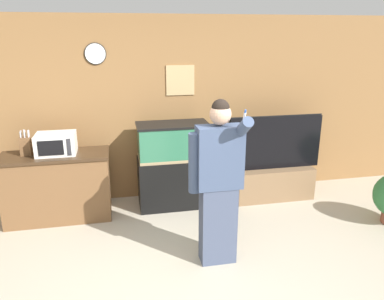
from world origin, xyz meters
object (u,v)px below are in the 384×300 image
at_px(counter_island, 58,187).
at_px(microwave, 56,144).
at_px(person_standing, 218,182).
at_px(aquarium_on_stand, 173,165).
at_px(knife_block, 26,146).
at_px(tv_on_stand, 273,174).

relative_size(counter_island, microwave, 2.81).
bearing_deg(person_standing, aquarium_on_stand, 99.31).
bearing_deg(knife_block, aquarium_on_stand, 1.44).
xyz_separation_m(counter_island, tv_on_stand, (3.01, 0.03, -0.08)).
bearing_deg(knife_block, person_standing, -33.68).
height_order(counter_island, knife_block, knife_block).
height_order(counter_island, microwave, microwave).
bearing_deg(person_standing, microwave, 141.56).
xyz_separation_m(tv_on_stand, person_standing, (-1.23, -1.39, 0.55)).
distance_m(counter_island, aquarium_on_stand, 1.55).
relative_size(microwave, person_standing, 0.27).
xyz_separation_m(microwave, aquarium_on_stand, (1.50, 0.07, -0.42)).
distance_m(knife_block, tv_on_stand, 3.40).
distance_m(aquarium_on_stand, person_standing, 1.50).
bearing_deg(knife_block, tv_on_stand, -0.21).
xyz_separation_m(counter_island, knife_block, (-0.33, 0.05, 0.56)).
xyz_separation_m(counter_island, microwave, (0.04, 0.02, 0.57)).
relative_size(counter_island, knife_block, 4.13).
xyz_separation_m(knife_block, person_standing, (2.10, -1.40, -0.09)).
height_order(tv_on_stand, person_standing, person_standing).
relative_size(aquarium_on_stand, person_standing, 0.68).
height_order(knife_block, tv_on_stand, tv_on_stand).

